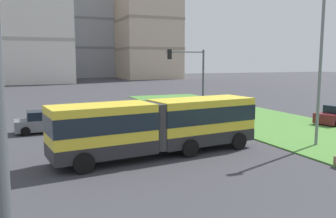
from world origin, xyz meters
The scene contains 5 objects.
articulated_bus centered at (-0.64, 13.03, 1.65)m, with size 12.04×4.06×3.00m.
car_grey_wagon centered at (-6.04, 22.13, 0.75)m, with size 4.46×2.15×1.58m.
traffic_light_near_left centered at (-6.35, -3.00, 4.22)m, with size 3.64×0.28×6.18m.
traffic_light_far_right centered at (5.69, 22.00, 4.18)m, with size 3.48×0.28×6.12m.
streetlight_median centered at (9.08, 11.41, 5.23)m, with size 0.70×0.28×9.56m.
Camera 1 is at (-7.33, -4.89, 5.16)m, focal length 37.85 mm.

